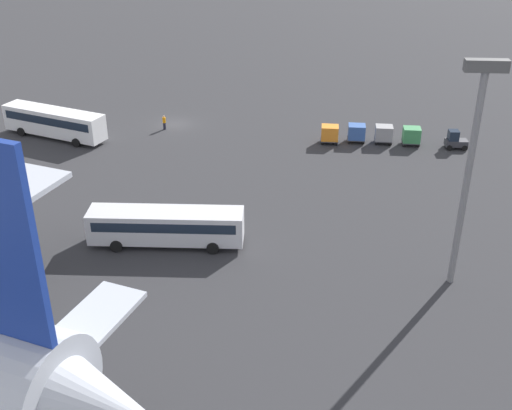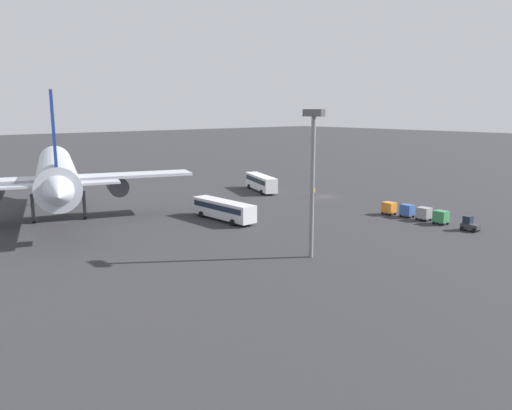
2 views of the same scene
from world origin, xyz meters
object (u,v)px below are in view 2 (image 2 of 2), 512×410
Objects in this scene: shuttle_bus_far at (223,209)px; baggage_tug at (469,224)px; shuttle_bus_near at (261,182)px; cargo_cart_grey at (424,213)px; cargo_cart_green at (441,217)px; airplane at (56,174)px; worker_person at (314,192)px; cargo_cart_blue at (407,210)px; cargo_cart_orange at (389,208)px.

baggage_tug is (-27.99, -22.54, -0.89)m from shuttle_bus_far.
cargo_cart_grey is at bearing -157.97° from shuttle_bus_near.
shuttle_bus_near reaches higher than cargo_cart_green.
shuttle_bus_far is (-16.89, -19.24, -5.39)m from airplane.
baggage_tug is at bearing 173.90° from worker_person.
shuttle_bus_near reaches higher than cargo_cart_grey.
airplane reaches higher than cargo_cart_grey.
cargo_cart_green is (-40.16, -42.37, -6.03)m from airplane.
cargo_cart_grey is 1.00× the size of cargo_cart_blue.
cargo_cart_grey is at bearing -112.90° from airplane.
airplane reaches higher than cargo_cart_blue.
shuttle_bus_near is 6.26× the size of cargo_cart_orange.
cargo_cart_grey and cargo_cart_orange have the same top height.
airplane is at bearing 47.01° from shuttle_bus_far.
cargo_cart_green is (-23.27, -23.14, -0.64)m from shuttle_bus_far.
cargo_cart_green is at bearing -179.63° from cargo_cart_orange.
shuttle_bus_near is at bearing 1.21° from cargo_cart_grey.
airplane is 27.22× the size of worker_person.
baggage_tug reaches higher than cargo_cart_blue.
cargo_cart_blue is at bearing -4.47° from cargo_cart_green.
worker_person is (5.37, -26.10, -0.97)m from shuttle_bus_far.
cargo_cart_green is at bearing -136.87° from shuttle_bus_far.
cargo_cart_blue is (6.08, -0.47, 0.00)m from cargo_cart_green.
shuttle_bus_far is 30.99m from cargo_cart_grey.
baggage_tug is 4.77m from cargo_cart_green.
shuttle_bus_near is 6.26× the size of cargo_cart_grey.
cargo_cart_green and cargo_cart_grey have the same top height.
cargo_cart_green is 1.00× the size of cargo_cart_grey.
cargo_cart_orange is (9.12, 0.06, 0.00)m from cargo_cart_green.
cargo_cart_orange is at bearing 0.37° from cargo_cart_green.
cargo_cart_orange is at bearing -158.46° from shuttle_bus_near.
cargo_cart_grey is (-25.60, 2.63, 0.32)m from worker_person.
worker_person is 19.75m from cargo_cart_orange.
worker_person is at bearing -143.31° from shuttle_bus_near.
airplane is 26.16m from shuttle_bus_far.
cargo_cart_orange is at bearing -4.11° from baggage_tug.
cargo_cart_blue is at bearing -2.56° from cargo_cart_grey.
cargo_cart_grey is at bearing -6.36° from cargo_cart_green.
worker_person is (33.36, -3.57, -0.07)m from baggage_tug.
cargo_cart_grey is (-20.23, -23.47, -0.64)m from shuttle_bus_far.
cargo_cart_blue is 3.09m from cargo_cart_orange.
airplane reaches higher than baggage_tug.
cargo_cart_green is (-28.64, 2.97, 0.32)m from worker_person.
cargo_cart_orange is at bearing 9.97° from cargo_cart_blue.
shuttle_bus_far is at bearing 58.49° from cargo_cart_orange.
shuttle_bus_far is 32.82m from cargo_cart_green.
cargo_cart_blue is (-22.56, 2.49, 0.32)m from worker_person.
baggage_tug is at bearing -142.87° from shuttle_bus_far.
shuttle_bus_far is 26.67m from worker_person.
cargo_cart_green is at bearing 174.08° from worker_person.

